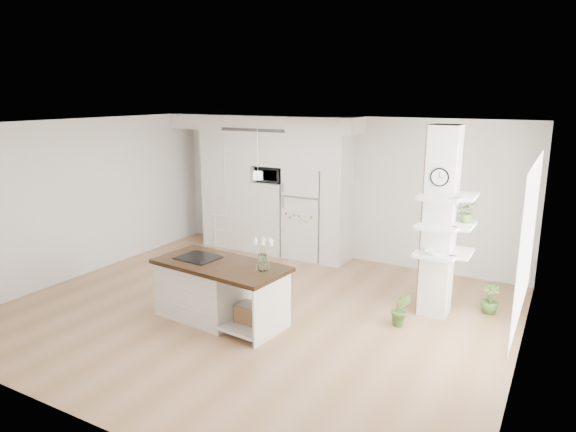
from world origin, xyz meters
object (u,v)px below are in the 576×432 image
(kitchen_island, at_px, (210,287))
(floor_plant_a, at_px, (401,310))
(refrigerator, at_px, (307,213))
(bookshelf, at_px, (231,233))

(kitchen_island, bearing_deg, floor_plant_a, 28.05)
(floor_plant_a, bearing_deg, kitchen_island, -157.44)
(refrigerator, distance_m, floor_plant_a, 3.38)
(bookshelf, bearing_deg, refrigerator, 3.87)
(refrigerator, bearing_deg, kitchen_island, -88.46)
(refrigerator, relative_size, kitchen_island, 0.90)
(kitchen_island, height_order, bookshelf, kitchen_island)
(kitchen_island, distance_m, floor_plant_a, 2.65)
(kitchen_island, height_order, floor_plant_a, kitchen_island)
(kitchen_island, xyz_separation_m, floor_plant_a, (2.44, 1.01, -0.20))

